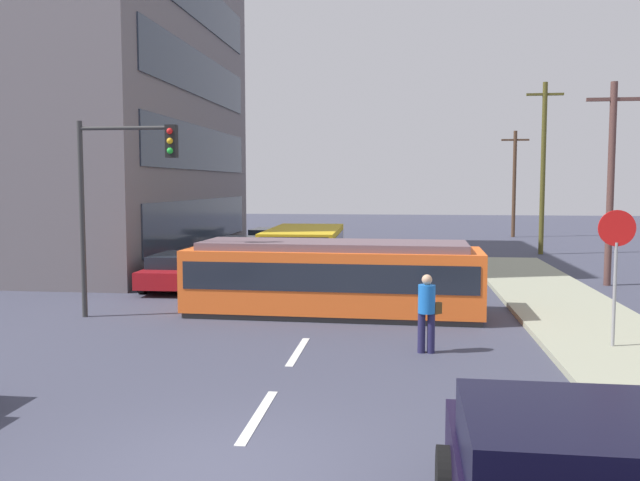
# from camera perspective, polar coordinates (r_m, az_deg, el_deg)

# --- Properties ---
(ground_plane) EXTENTS (120.00, 120.00, 0.00)m
(ground_plane) POSITION_cam_1_polar(r_m,az_deg,el_deg) (18.32, 0.07, -6.36)
(ground_plane) COLOR #3C3E50
(sidewalk_curb_right) EXTENTS (3.20, 36.00, 0.14)m
(sidewalk_curb_right) POSITION_cam_1_polar(r_m,az_deg,el_deg) (15.00, 25.10, -9.08)
(sidewalk_curb_right) COLOR #989B82
(sidewalk_curb_right) RESTS_ON ground
(lane_stripe_1) EXTENTS (0.16, 2.40, 0.01)m
(lane_stripe_1) POSITION_cam_1_polar(r_m,az_deg,el_deg) (10.68, -5.28, -14.63)
(lane_stripe_1) COLOR silver
(lane_stripe_1) RESTS_ON ground
(lane_stripe_2) EXTENTS (0.16, 2.40, 0.01)m
(lane_stripe_2) POSITION_cam_1_polar(r_m,az_deg,el_deg) (14.45, -1.87, -9.41)
(lane_stripe_2) COLOR silver
(lane_stripe_2) RESTS_ON ground
(lane_stripe_3) EXTENTS (0.16, 2.40, 0.01)m
(lane_stripe_3) POSITION_cam_1_polar(r_m,az_deg,el_deg) (24.38, 1.83, -3.54)
(lane_stripe_3) COLOR silver
(lane_stripe_3) RESTS_ON ground
(lane_stripe_4) EXTENTS (0.16, 2.40, 0.01)m
(lane_stripe_4) POSITION_cam_1_polar(r_m,az_deg,el_deg) (30.31, 2.85, -1.89)
(lane_stripe_4) COLOR silver
(lane_stripe_4) RESTS_ON ground
(corner_building) EXTENTS (16.45, 16.85, 19.20)m
(corner_building) POSITION_cam_1_polar(r_m,az_deg,el_deg) (34.24, -23.80, 14.61)
(corner_building) COLOR slate
(corner_building) RESTS_ON ground
(streetcar_tram) EXTENTS (8.03, 2.75, 2.00)m
(streetcar_tram) POSITION_cam_1_polar(r_m,az_deg,el_deg) (18.29, 1.13, -3.10)
(streetcar_tram) COLOR orange
(streetcar_tram) RESTS_ON ground
(city_bus) EXTENTS (2.68, 6.02, 1.94)m
(city_bus) POSITION_cam_1_polar(r_m,az_deg,el_deg) (24.49, -1.33, -0.89)
(city_bus) COLOR gold
(city_bus) RESTS_ON ground
(pedestrian_crossing) EXTENTS (0.51, 0.36, 1.67)m
(pedestrian_crossing) POSITION_cam_1_polar(r_m,az_deg,el_deg) (14.32, 9.09, -5.75)
(pedestrian_crossing) COLOR #211F46
(pedestrian_crossing) RESTS_ON ground
(parked_sedan_mid) EXTENTS (2.06, 4.48, 1.19)m
(parked_sedan_mid) POSITION_cam_1_polar(r_m,az_deg,el_deg) (23.41, -11.73, -2.46)
(parked_sedan_mid) COLOR maroon
(parked_sedan_mid) RESTS_ON ground
(parked_sedan_far) EXTENTS (2.07, 4.53, 1.19)m
(parked_sedan_far) POSITION_cam_1_polar(r_m,az_deg,el_deg) (29.96, -6.77, -0.81)
(parked_sedan_far) COLOR maroon
(parked_sedan_far) RESTS_ON ground
(parked_sedan_furthest) EXTENTS (2.10, 4.33, 1.19)m
(parked_sedan_furthest) POSITION_cam_1_polar(r_m,az_deg,el_deg) (35.74, -4.34, 0.12)
(parked_sedan_furthest) COLOR beige
(parked_sedan_furthest) RESTS_ON ground
(stop_sign) EXTENTS (0.76, 0.07, 2.88)m
(stop_sign) POSITION_cam_1_polar(r_m,az_deg,el_deg) (15.30, 23.89, -0.70)
(stop_sign) COLOR gray
(stop_sign) RESTS_ON sidewalk_curb_right
(traffic_light_mast) EXTENTS (2.71, 0.33, 5.21)m
(traffic_light_mast) POSITION_cam_1_polar(r_m,az_deg,el_deg) (18.38, -16.78, 4.86)
(traffic_light_mast) COLOR #333333
(traffic_light_mast) RESTS_ON ground
(utility_pole_mid) EXTENTS (1.80, 0.24, 7.05)m
(utility_pole_mid) POSITION_cam_1_polar(r_m,az_deg,el_deg) (25.40, 23.51, 4.77)
(utility_pole_mid) COLOR brown
(utility_pole_mid) RESTS_ON ground
(utility_pole_far) EXTENTS (1.80, 0.24, 8.59)m
(utility_pole_far) POSITION_cam_1_polar(r_m,az_deg,el_deg) (35.56, 18.45, 6.08)
(utility_pole_far) COLOR brown
(utility_pole_far) RESTS_ON ground
(utility_pole_distant) EXTENTS (1.80, 0.24, 7.06)m
(utility_pole_distant) POSITION_cam_1_polar(r_m,az_deg,el_deg) (46.56, 16.20, 4.84)
(utility_pole_distant) COLOR #4F3625
(utility_pole_distant) RESTS_ON ground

